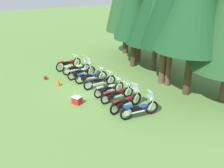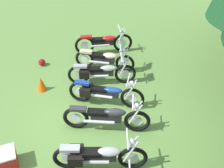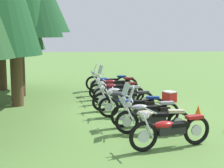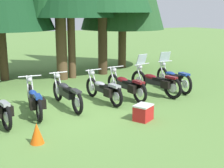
{
  "view_description": "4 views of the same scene",
  "coord_description": "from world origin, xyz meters",
  "px_view_note": "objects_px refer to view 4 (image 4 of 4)",
  "views": [
    {
      "loc": [
        14.06,
        -6.14,
        7.0
      ],
      "look_at": [
        0.94,
        0.54,
        0.57
      ],
      "focal_mm": 41.97,
      "sensor_mm": 36.0,
      "label": 1
    },
    {
      "loc": [
        5.18,
        1.02,
        5.33
      ],
      "look_at": [
        -1.24,
        0.19,
        0.69
      ],
      "focal_mm": 44.11,
      "sensor_mm": 36.0,
      "label": 2
    },
    {
      "loc": [
        -12.13,
        1.56,
        2.81
      ],
      "look_at": [
        1.13,
        0.51,
        0.81
      ],
      "focal_mm": 53.83,
      "sensor_mm": 36.0,
      "label": 3
    },
    {
      "loc": [
        -3.02,
        -8.68,
        2.87
      ],
      "look_at": [
        1.16,
        -0.45,
        0.74
      ],
      "focal_mm": 49.59,
      "sensor_mm": 36.0,
      "label": 4
    }
  ],
  "objects_px": {
    "motorcycle_8": "(173,78)",
    "traffic_cone": "(37,133)",
    "motorcycle_5": "(104,89)",
    "motorcycle_6": "(127,85)",
    "motorcycle_3": "(35,99)",
    "picnic_cooler": "(143,112)",
    "motorcycle_4": "(66,93)",
    "motorcycle_7": "(156,82)"
  },
  "relations": [
    {
      "from": "motorcycle_5",
      "to": "picnic_cooler",
      "type": "xyz_separation_m",
      "value": [
        0.19,
        -2.09,
        -0.21
      ]
    },
    {
      "from": "motorcycle_4",
      "to": "traffic_cone",
      "type": "xyz_separation_m",
      "value": [
        -1.49,
        -2.34,
        -0.21
      ]
    },
    {
      "from": "motorcycle_4",
      "to": "motorcycle_6",
      "type": "bearing_deg",
      "value": -91.4
    },
    {
      "from": "motorcycle_5",
      "to": "motorcycle_6",
      "type": "xyz_separation_m",
      "value": [
        0.9,
        0.08,
        0.02
      ]
    },
    {
      "from": "motorcycle_3",
      "to": "motorcycle_5",
      "type": "xyz_separation_m",
      "value": [
        2.32,
        0.21,
        -0.0
      ]
    },
    {
      "from": "motorcycle_3",
      "to": "motorcycle_7",
      "type": "height_order",
      "value": "motorcycle_7"
    },
    {
      "from": "motorcycle_3",
      "to": "motorcycle_8",
      "type": "height_order",
      "value": "motorcycle_8"
    },
    {
      "from": "motorcycle_6",
      "to": "motorcycle_8",
      "type": "relative_size",
      "value": 1.01
    },
    {
      "from": "motorcycle_8",
      "to": "motorcycle_3",
      "type": "bearing_deg",
      "value": 98.7
    },
    {
      "from": "motorcycle_3",
      "to": "motorcycle_8",
      "type": "xyz_separation_m",
      "value": [
        5.35,
        0.52,
        0.04
      ]
    },
    {
      "from": "motorcycle_7",
      "to": "picnic_cooler",
      "type": "height_order",
      "value": "motorcycle_7"
    },
    {
      "from": "motorcycle_8",
      "to": "traffic_cone",
      "type": "distance_m",
      "value": 6.37
    },
    {
      "from": "motorcycle_7",
      "to": "traffic_cone",
      "type": "distance_m",
      "value": 5.37
    },
    {
      "from": "motorcycle_4",
      "to": "traffic_cone",
      "type": "height_order",
      "value": "motorcycle_4"
    },
    {
      "from": "motorcycle_7",
      "to": "motorcycle_5",
      "type": "bearing_deg",
      "value": 76.42
    },
    {
      "from": "motorcycle_6",
      "to": "motorcycle_7",
      "type": "relative_size",
      "value": 0.98
    },
    {
      "from": "motorcycle_3",
      "to": "motorcycle_5",
      "type": "bearing_deg",
      "value": -80.48
    },
    {
      "from": "motorcycle_5",
      "to": "motorcycle_8",
      "type": "relative_size",
      "value": 0.96
    },
    {
      "from": "motorcycle_5",
      "to": "motorcycle_6",
      "type": "distance_m",
      "value": 0.91
    },
    {
      "from": "picnic_cooler",
      "to": "motorcycle_5",
      "type": "bearing_deg",
      "value": 95.15
    },
    {
      "from": "motorcycle_5",
      "to": "motorcycle_6",
      "type": "bearing_deg",
      "value": -92.1
    },
    {
      "from": "motorcycle_7",
      "to": "motorcycle_8",
      "type": "distance_m",
      "value": 1.02
    },
    {
      "from": "motorcycle_5",
      "to": "traffic_cone",
      "type": "relative_size",
      "value": 4.48
    },
    {
      "from": "motorcycle_4",
      "to": "motorcycle_7",
      "type": "bearing_deg",
      "value": -92.83
    },
    {
      "from": "motorcycle_4",
      "to": "picnic_cooler",
      "type": "bearing_deg",
      "value": -148.31
    },
    {
      "from": "motorcycle_6",
      "to": "motorcycle_8",
      "type": "xyz_separation_m",
      "value": [
        2.14,
        0.22,
        0.02
      ]
    },
    {
      "from": "motorcycle_7",
      "to": "motorcycle_3",
      "type": "bearing_deg",
      "value": 78.77
    },
    {
      "from": "motorcycle_6",
      "to": "traffic_cone",
      "type": "xyz_separation_m",
      "value": [
        -3.67,
        -2.4,
        -0.21
      ]
    },
    {
      "from": "picnic_cooler",
      "to": "motorcycle_8",
      "type": "bearing_deg",
      "value": 40.05
    },
    {
      "from": "motorcycle_8",
      "to": "motorcycle_4",
      "type": "bearing_deg",
      "value": 96.87
    },
    {
      "from": "motorcycle_4",
      "to": "picnic_cooler",
      "type": "xyz_separation_m",
      "value": [
        1.46,
        -2.12,
        -0.23
      ]
    },
    {
      "from": "motorcycle_5",
      "to": "traffic_cone",
      "type": "xyz_separation_m",
      "value": [
        -2.77,
        -2.31,
        -0.19
      ]
    },
    {
      "from": "motorcycle_6",
      "to": "motorcycle_8",
      "type": "distance_m",
      "value": 2.15
    },
    {
      "from": "picnic_cooler",
      "to": "motorcycle_6",
      "type": "bearing_deg",
      "value": 71.85
    },
    {
      "from": "motorcycle_8",
      "to": "motorcycle_5",
      "type": "bearing_deg",
      "value": 98.88
    },
    {
      "from": "motorcycle_4",
      "to": "traffic_cone",
      "type": "bearing_deg",
      "value": 144.5
    },
    {
      "from": "motorcycle_6",
      "to": "motorcycle_7",
      "type": "bearing_deg",
      "value": -98.74
    },
    {
      "from": "motorcycle_3",
      "to": "picnic_cooler",
      "type": "bearing_deg",
      "value": -122.61
    },
    {
      "from": "motorcycle_7",
      "to": "motorcycle_4",
      "type": "bearing_deg",
      "value": 75.67
    },
    {
      "from": "motorcycle_3",
      "to": "motorcycle_6",
      "type": "relative_size",
      "value": 1.0
    },
    {
      "from": "motorcycle_4",
      "to": "motorcycle_7",
      "type": "height_order",
      "value": "motorcycle_7"
    },
    {
      "from": "motorcycle_5",
      "to": "motorcycle_4",
      "type": "bearing_deg",
      "value": 81.54
    }
  ]
}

